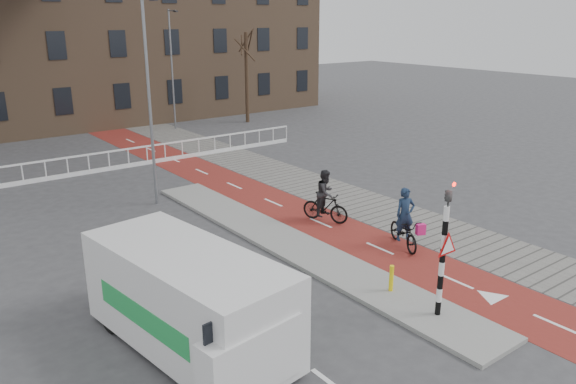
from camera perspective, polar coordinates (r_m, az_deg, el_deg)
ground at (r=16.58m, az=10.73°, el=-9.09°), size 120.00×120.00×0.00m
bike_lane at (r=24.61m, az=-4.24°, el=0.10°), size 2.50×60.00×0.01m
sidewalk at (r=26.17m, az=0.89°, el=1.21°), size 3.00×60.00×0.01m
curb_island at (r=18.78m, az=0.21°, el=-5.30°), size 1.80×16.00×0.12m
traffic_signal at (r=14.19m, az=15.59°, el=-5.31°), size 0.80×0.80×3.68m
bollard at (r=15.73m, az=10.45°, el=-8.60°), size 0.12×0.12×0.74m
cyclist_near at (r=18.86m, az=11.73°, el=-3.54°), size 1.40×2.06×2.02m
cyclist_far at (r=20.73m, az=3.82°, el=-0.85°), size 1.18×1.90×1.97m
van at (r=13.04m, az=-10.10°, el=-10.62°), size 2.88×5.74×2.37m
railing at (r=28.34m, az=-23.36°, el=1.66°), size 28.00×0.10×0.99m
tree_right at (r=40.55m, az=-4.21°, el=11.48°), size 0.26×0.26×6.27m
streetlight_near at (r=22.58m, az=-13.87°, el=8.53°), size 0.12×0.12×8.03m
streetlight_right at (r=38.51m, az=-11.69°, el=11.96°), size 0.12×0.12×7.75m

